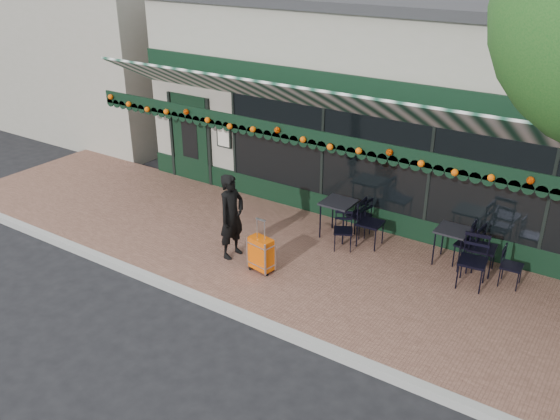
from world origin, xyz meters
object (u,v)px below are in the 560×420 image
Objects in this scene: cafe_table_b at (338,205)px; chair_a_extra at (512,267)px; woman at (232,216)px; chair_a_left at (469,245)px; chair_a_front at (473,262)px; chair_b_right at (371,224)px; cafe_table_a at (453,233)px; chair_b_front at (343,231)px; suitcase at (261,254)px; chair_b_left at (359,216)px; chair_a_right at (482,249)px.

chair_a_extra is at bearing 0.26° from cafe_table_b.
woman reaches higher than chair_a_left.
chair_a_front is 1.02× the size of chair_b_right.
woman is 5.17m from chair_a_extra.
cafe_table_b reaches higher than chair_a_extra.
chair_a_left is (0.31, 0.06, -0.19)m from cafe_table_a.
cafe_table_b is at bearing -31.78° from woman.
cafe_table_b reaches higher than chair_b_front.
suitcase is at bearing -161.29° from chair_a_front.
woman is 4.48m from chair_a_front.
chair_b_left is at bearing 51.12° from chair_b_right.
chair_a_front is at bearing 35.51° from suitcase.
chair_a_front is (0.27, -0.66, 0.03)m from chair_a_left.
chair_a_left reaches higher than chair_b_front.
chair_a_left is 0.93× the size of chair_a_front.
chair_b_front is at bearing 173.41° from chair_a_front.
chair_a_extra is (0.58, 0.42, -0.11)m from chair_a_front.
chair_b_left is (-3.17, 0.30, 0.05)m from chair_a_extra.
suitcase is at bearing -99.24° from woman.
chair_a_left is 0.89m from chair_a_extra.
woman is 1.59× the size of suitcase.
suitcase is at bearing 146.54° from chair_b_right.
chair_b_front is (0.85, 1.62, 0.03)m from suitcase.
chair_a_extra is 0.99× the size of chair_b_front.
chair_a_extra is 3.17m from chair_b_front.
woman reaches higher than chair_a_front.
cafe_table_b is 0.63m from chair_b_front.
chair_b_front is (1.66, 1.44, -0.46)m from woman.
woman is at bearing 108.46° from chair_a_extra.
chair_a_left is at bearing 10.93° from cafe_table_a.
cafe_table_b is 3.51m from chair_a_extra.
chair_b_left is at bearing -33.56° from woman.
cafe_table_b is at bearing 87.37° from chair_a_extra.
chair_b_front reaches higher than cafe_table_a.
suitcase is at bearing 117.75° from chair_a_right.
chair_b_right is at bearing 89.38° from chair_a_right.
cafe_table_b is 0.82× the size of chair_b_right.
chair_a_right is (0.27, -0.06, 0.03)m from chair_a_left.
chair_a_right is 1.27× the size of chair_b_front.
suitcase is 1.35× the size of cafe_table_b.
woman reaches higher than chair_a_extra.
chair_b_left is (0.82, 2.35, 0.07)m from suitcase.
chair_a_front is at bearing -45.72° from cafe_table_a.
chair_b_left reaches higher than chair_a_extra.
chair_a_right is 1.15× the size of chair_b_left.
cafe_table_b is (-2.33, -0.20, 0.06)m from cafe_table_a.
cafe_table_a is 2.02m from chair_b_left.
chair_a_extra is (3.49, 0.02, -0.33)m from cafe_table_b.
woman is 1.85× the size of chair_a_left.
suitcase is 1.09× the size of chair_a_right.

